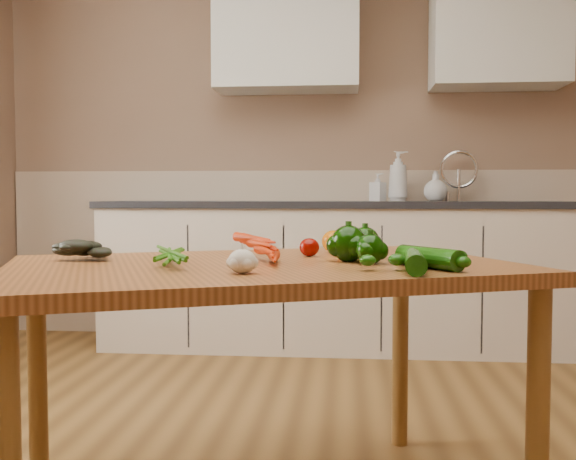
{
  "coord_description": "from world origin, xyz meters",
  "views": [
    {
      "loc": [
        0.28,
        -1.76,
        0.93
      ],
      "look_at": [
        0.09,
        0.29,
        0.82
      ],
      "focal_mm": 40.0,
      "sensor_mm": 36.0,
      "label": 1
    }
  ],
  "objects_px": {
    "garlic_bulb": "(242,261)",
    "tomato_c": "(352,244)",
    "pepper_b": "(365,242)",
    "table": "(263,291)",
    "soap_bottle_a": "(398,176)",
    "zucchini_b": "(415,261)",
    "leafy_greens": "(88,243)",
    "carrot_bunch": "(234,250)",
    "tomato_a": "(309,247)",
    "soap_bottle_b": "(378,187)",
    "soap_bottle_c": "(436,186)",
    "zucchini_a": "(429,258)",
    "pepper_c": "(370,249)",
    "tomato_b": "(334,241)",
    "pepper_a": "(348,244)"
  },
  "relations": [
    {
      "from": "garlic_bulb",
      "to": "tomato_c",
      "type": "bearing_deg",
      "value": 64.05
    },
    {
      "from": "pepper_b",
      "to": "table",
      "type": "bearing_deg",
      "value": -147.41
    },
    {
      "from": "soap_bottle_a",
      "to": "zucchini_b",
      "type": "relative_size",
      "value": 1.34
    },
    {
      "from": "garlic_bulb",
      "to": "zucchini_b",
      "type": "xyz_separation_m",
      "value": [
        0.42,
        0.08,
        -0.0
      ]
    },
    {
      "from": "table",
      "to": "pepper_b",
      "type": "distance_m",
      "value": 0.37
    },
    {
      "from": "leafy_greens",
      "to": "garlic_bulb",
      "type": "distance_m",
      "value": 0.6
    },
    {
      "from": "leafy_greens",
      "to": "garlic_bulb",
      "type": "height_order",
      "value": "leafy_greens"
    },
    {
      "from": "soap_bottle_a",
      "to": "carrot_bunch",
      "type": "height_order",
      "value": "soap_bottle_a"
    },
    {
      "from": "tomato_a",
      "to": "zucchini_b",
      "type": "xyz_separation_m",
      "value": [
        0.29,
        -0.38,
        -0.0
      ]
    },
    {
      "from": "soap_bottle_b",
      "to": "soap_bottle_c",
      "type": "xyz_separation_m",
      "value": [
        0.36,
        -0.01,
        0.01
      ]
    },
    {
      "from": "garlic_bulb",
      "to": "table",
      "type": "bearing_deg",
      "value": 86.57
    },
    {
      "from": "zucchini_a",
      "to": "soap_bottle_b",
      "type": "bearing_deg",
      "value": 90.45
    },
    {
      "from": "soap_bottle_c",
      "to": "tomato_c",
      "type": "xyz_separation_m",
      "value": [
        -0.54,
        -1.99,
        -0.22
      ]
    },
    {
      "from": "soap_bottle_c",
      "to": "garlic_bulb",
      "type": "xyz_separation_m",
      "value": [
        -0.81,
        -2.54,
        -0.22
      ]
    },
    {
      "from": "garlic_bulb",
      "to": "pepper_c",
      "type": "height_order",
      "value": "pepper_c"
    },
    {
      "from": "leafy_greens",
      "to": "tomato_b",
      "type": "distance_m",
      "value": 0.78
    },
    {
      "from": "table",
      "to": "tomato_c",
      "type": "relative_size",
      "value": 22.27
    },
    {
      "from": "table",
      "to": "pepper_c",
      "type": "distance_m",
      "value": 0.33
    },
    {
      "from": "soap_bottle_c",
      "to": "tomato_b",
      "type": "xyz_separation_m",
      "value": [
        -0.59,
        -1.94,
        -0.21
      ]
    },
    {
      "from": "carrot_bunch",
      "to": "pepper_c",
      "type": "relative_size",
      "value": 3.14
    },
    {
      "from": "carrot_bunch",
      "to": "zucchini_b",
      "type": "height_order",
      "value": "carrot_bunch"
    },
    {
      "from": "tomato_b",
      "to": "soap_bottle_a",
      "type": "bearing_deg",
      "value": 79.44
    },
    {
      "from": "soap_bottle_a",
      "to": "garlic_bulb",
      "type": "xyz_separation_m",
      "value": [
        -0.57,
        -2.54,
        -0.29
      ]
    },
    {
      "from": "carrot_bunch",
      "to": "garlic_bulb",
      "type": "height_order",
      "value": "carrot_bunch"
    },
    {
      "from": "soap_bottle_b",
      "to": "soap_bottle_a",
      "type": "bearing_deg",
      "value": -61.24
    },
    {
      "from": "table",
      "to": "carrot_bunch",
      "type": "height_order",
      "value": "carrot_bunch"
    },
    {
      "from": "soap_bottle_b",
      "to": "tomato_b",
      "type": "bearing_deg",
      "value": -152.3
    },
    {
      "from": "soap_bottle_a",
      "to": "carrot_bunch",
      "type": "relative_size",
      "value": 1.22
    },
    {
      "from": "soap_bottle_a",
      "to": "carrot_bunch",
      "type": "xyz_separation_m",
      "value": [
        -0.64,
        -2.28,
        -0.28
      ]
    },
    {
      "from": "soap_bottle_a",
      "to": "pepper_b",
      "type": "relative_size",
      "value": 3.4
    },
    {
      "from": "soap_bottle_a",
      "to": "garlic_bulb",
      "type": "relative_size",
      "value": 4.47
    },
    {
      "from": "garlic_bulb",
      "to": "tomato_c",
      "type": "height_order",
      "value": "tomato_c"
    },
    {
      "from": "table",
      "to": "soap_bottle_a",
      "type": "bearing_deg",
      "value": 53.95
    },
    {
      "from": "carrot_bunch",
      "to": "pepper_a",
      "type": "height_order",
      "value": "pepper_a"
    },
    {
      "from": "pepper_b",
      "to": "pepper_c",
      "type": "relative_size",
      "value": 1.12
    },
    {
      "from": "tomato_b",
      "to": "pepper_c",
      "type": "bearing_deg",
      "value": -72.41
    },
    {
      "from": "carrot_bunch",
      "to": "zucchini_b",
      "type": "bearing_deg",
      "value": -42.32
    },
    {
      "from": "carrot_bunch",
      "to": "leafy_greens",
      "type": "distance_m",
      "value": 0.45
    },
    {
      "from": "soap_bottle_a",
      "to": "table",
      "type": "bearing_deg",
      "value": 161.74
    },
    {
      "from": "table",
      "to": "soap_bottle_b",
      "type": "height_order",
      "value": "soap_bottle_b"
    },
    {
      "from": "tomato_b",
      "to": "pepper_b",
      "type": "bearing_deg",
      "value": -56.72
    },
    {
      "from": "table",
      "to": "tomato_b",
      "type": "distance_m",
      "value": 0.41
    },
    {
      "from": "pepper_a",
      "to": "tomato_b",
      "type": "bearing_deg",
      "value": 99.41
    },
    {
      "from": "carrot_bunch",
      "to": "pepper_c",
      "type": "distance_m",
      "value": 0.39
    },
    {
      "from": "soap_bottle_a",
      "to": "tomato_c",
      "type": "height_order",
      "value": "soap_bottle_a"
    },
    {
      "from": "pepper_c",
      "to": "tomato_c",
      "type": "xyz_separation_m",
      "value": [
        -0.05,
        0.3,
        -0.01
      ]
    },
    {
      "from": "tomato_b",
      "to": "soap_bottle_c",
      "type": "bearing_deg",
      "value": 72.98
    },
    {
      "from": "soap_bottle_b",
      "to": "tomato_a",
      "type": "bearing_deg",
      "value": -153.87
    },
    {
      "from": "table",
      "to": "garlic_bulb",
      "type": "distance_m",
      "value": 0.28
    },
    {
      "from": "leafy_greens",
      "to": "garlic_bulb",
      "type": "relative_size",
      "value": 2.82
    }
  ]
}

